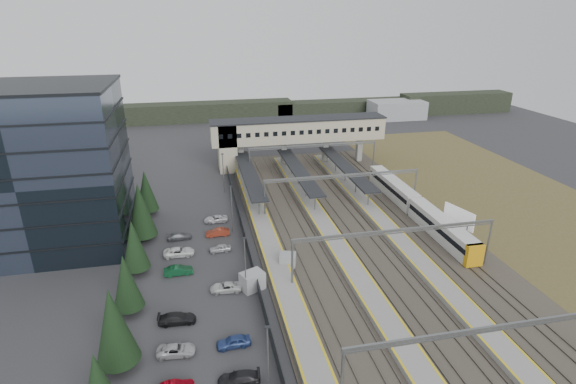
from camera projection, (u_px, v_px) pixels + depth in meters
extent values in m
plane|color=#2B2B2D|center=(294.00, 257.00, 66.09)|extent=(220.00, 220.00, 0.00)
cube|color=#353E51|center=(36.00, 170.00, 65.65)|extent=(24.00, 18.00, 24.00)
cube|color=black|center=(48.00, 223.00, 68.81)|extent=(24.30, 18.30, 0.25)
cube|color=black|center=(44.00, 202.00, 67.55)|extent=(24.30, 18.30, 0.25)
cube|color=black|center=(39.00, 181.00, 66.28)|extent=(24.30, 18.30, 0.25)
cube|color=black|center=(34.00, 159.00, 65.02)|extent=(24.30, 18.30, 0.25)
cube|color=black|center=(29.00, 136.00, 63.75)|extent=(24.30, 18.30, 0.25)
cube|color=black|center=(24.00, 112.00, 62.49)|extent=(24.30, 18.30, 0.25)
cube|color=black|center=(18.00, 86.00, 61.19)|extent=(24.30, 18.30, 0.40)
cylinder|color=black|center=(120.00, 362.00, 45.26)|extent=(0.44, 0.44, 1.20)
cone|color=black|center=(114.00, 325.00, 43.60)|extent=(4.26, 4.26, 8.20)
cylinder|color=black|center=(130.00, 309.00, 53.45)|extent=(0.44, 0.44, 1.20)
cone|color=black|center=(126.00, 281.00, 52.05)|extent=(3.54, 3.54, 6.80)
cylinder|color=black|center=(138.00, 269.00, 61.63)|extent=(0.44, 0.44, 1.20)
cone|color=black|center=(134.00, 244.00, 60.19)|extent=(3.64, 3.64, 7.00)
cylinder|color=black|center=(144.00, 237.00, 70.73)|extent=(0.44, 0.44, 1.20)
cone|color=black|center=(140.00, 210.00, 69.01)|extent=(4.42, 4.42, 8.50)
cylinder|color=black|center=(149.00, 211.00, 79.82)|extent=(0.44, 0.44, 1.20)
cone|color=black|center=(146.00, 190.00, 78.35)|extent=(3.74, 3.74, 7.20)
imported|color=#B0AFB4|center=(176.00, 350.00, 46.88)|extent=(4.19, 2.23, 1.12)
imported|color=black|center=(177.00, 318.00, 51.68)|extent=(4.38, 1.92, 1.25)
imported|color=#104625|center=(178.00, 270.00, 61.31)|extent=(3.94, 1.50, 1.28)
imported|color=white|center=(179.00, 252.00, 66.14)|extent=(4.52, 2.13, 1.25)
imported|color=#53555B|center=(180.00, 236.00, 70.98)|extent=(3.94, 1.87, 1.11)
imported|color=black|center=(239.00, 378.00, 43.20)|extent=(4.23, 1.96, 1.20)
imported|color=navy|center=(234.00, 342.00, 48.01)|extent=(3.76, 1.66, 1.26)
imported|color=silver|center=(226.00, 287.00, 57.67)|extent=(4.23, 2.26, 1.13)
imported|color=#A9AAAE|center=(220.00, 248.00, 67.32)|extent=(3.31, 1.45, 1.11)
imported|color=maroon|center=(218.00, 232.00, 72.11)|extent=(3.79, 1.43, 1.24)
imported|color=silver|center=(216.00, 219.00, 76.96)|extent=(4.03, 1.86, 1.12)
cylinder|color=slate|center=(268.00, 363.00, 40.34)|extent=(0.16, 0.16, 8.00)
cube|color=black|center=(267.00, 327.00, 38.86)|extent=(0.50, 0.25, 0.15)
cylinder|color=slate|center=(245.00, 267.00, 55.80)|extent=(0.16, 0.16, 8.00)
cube|color=black|center=(244.00, 238.00, 54.32)|extent=(0.50, 0.25, 0.15)
cylinder|color=slate|center=(232.00, 209.00, 72.17)|extent=(0.16, 0.16, 8.00)
cube|color=black|center=(231.00, 186.00, 70.69)|extent=(0.50, 0.25, 0.15)
cylinder|color=slate|center=(223.00, 173.00, 88.54)|extent=(0.16, 0.16, 8.00)
cube|color=black|center=(222.00, 154.00, 87.06)|extent=(0.50, 0.25, 0.15)
cube|color=#26282B|center=(245.00, 239.00, 69.01)|extent=(0.08, 90.00, 2.00)
cube|color=gray|center=(252.00, 281.00, 57.92)|extent=(3.48, 3.10, 2.39)
cube|color=gray|center=(288.00, 260.00, 63.09)|extent=(2.67, 2.42, 2.04)
cube|color=#38342B|center=(359.00, 233.00, 72.90)|extent=(34.00, 90.00, 0.20)
cube|color=#59544C|center=(282.00, 240.00, 70.39)|extent=(0.08, 90.00, 0.14)
cube|color=#59544C|center=(291.00, 239.00, 70.67)|extent=(0.08, 90.00, 0.14)
cube|color=#59544C|center=(307.00, 237.00, 71.16)|extent=(0.08, 90.00, 0.14)
cube|color=#59544C|center=(316.00, 237.00, 71.44)|extent=(0.08, 90.00, 0.14)
cube|color=#59544C|center=(343.00, 234.00, 72.32)|extent=(0.08, 90.00, 0.14)
cube|color=#59544C|center=(352.00, 233.00, 72.59)|extent=(0.08, 90.00, 0.14)
cube|color=#59544C|center=(366.00, 232.00, 73.08)|extent=(0.08, 90.00, 0.14)
cube|color=#59544C|center=(375.00, 231.00, 73.36)|extent=(0.08, 90.00, 0.14)
cube|color=#59544C|center=(401.00, 228.00, 74.24)|extent=(0.08, 90.00, 0.14)
cube|color=#59544C|center=(409.00, 227.00, 74.52)|extent=(0.08, 90.00, 0.14)
cube|color=#59544C|center=(423.00, 226.00, 75.01)|extent=(0.08, 90.00, 0.14)
cube|color=#59544C|center=(431.00, 225.00, 75.29)|extent=(0.08, 90.00, 0.14)
cube|color=gray|center=(268.00, 240.00, 69.89)|extent=(3.20, 82.00, 0.90)
cube|color=gold|center=(259.00, 239.00, 69.44)|extent=(0.25, 82.00, 0.02)
cube|color=gold|center=(277.00, 237.00, 70.00)|extent=(0.25, 82.00, 0.02)
cube|color=gray|center=(330.00, 234.00, 71.81)|extent=(3.20, 82.00, 0.90)
cube|color=gold|center=(321.00, 233.00, 71.37)|extent=(0.25, 82.00, 0.02)
cube|color=gold|center=(338.00, 231.00, 71.92)|extent=(0.25, 82.00, 0.02)
cube|color=gray|center=(388.00, 229.00, 73.74)|extent=(3.20, 82.00, 0.90)
cube|color=gold|center=(380.00, 227.00, 73.29)|extent=(0.25, 82.00, 0.02)
cube|color=gold|center=(396.00, 225.00, 73.85)|extent=(0.25, 82.00, 0.02)
cube|color=black|center=(249.00, 173.00, 88.59)|extent=(3.00, 30.00, 0.25)
cube|color=slate|center=(249.00, 174.00, 88.64)|extent=(3.10, 30.00, 0.12)
cylinder|color=slate|center=(259.00, 206.00, 77.36)|extent=(0.20, 0.20, 3.10)
cylinder|color=slate|center=(254.00, 193.00, 83.27)|extent=(0.20, 0.20, 3.10)
cylinder|color=slate|center=(249.00, 181.00, 89.18)|extent=(0.20, 0.20, 3.10)
cylinder|color=slate|center=(245.00, 171.00, 95.09)|extent=(0.20, 0.20, 3.10)
cylinder|color=slate|center=(242.00, 161.00, 101.00)|extent=(0.20, 0.20, 3.10)
cube|color=black|center=(298.00, 170.00, 90.51)|extent=(3.00, 30.00, 0.25)
cube|color=slate|center=(298.00, 171.00, 90.57)|extent=(3.10, 30.00, 0.12)
cylinder|color=slate|center=(315.00, 202.00, 79.28)|extent=(0.20, 0.20, 3.10)
cylinder|color=slate|center=(306.00, 189.00, 85.19)|extent=(0.20, 0.20, 3.10)
cylinder|color=slate|center=(298.00, 177.00, 91.10)|extent=(0.20, 0.20, 3.10)
cylinder|color=slate|center=(292.00, 167.00, 97.01)|extent=(0.20, 0.20, 3.10)
cylinder|color=slate|center=(285.00, 159.00, 102.93)|extent=(0.20, 0.20, 3.10)
cube|color=black|center=(346.00, 167.00, 92.44)|extent=(3.00, 30.00, 0.25)
cube|color=slate|center=(346.00, 167.00, 92.49)|extent=(3.10, 30.00, 0.12)
cylinder|color=slate|center=(368.00, 197.00, 81.20)|extent=(0.20, 0.20, 3.10)
cylinder|color=slate|center=(356.00, 185.00, 87.12)|extent=(0.20, 0.20, 3.10)
cylinder|color=slate|center=(345.00, 174.00, 93.03)|extent=(0.20, 0.20, 3.10)
cylinder|color=slate|center=(336.00, 164.00, 98.94)|extent=(0.20, 0.20, 3.10)
cylinder|color=slate|center=(327.00, 156.00, 104.85)|extent=(0.20, 0.20, 3.10)
cube|color=#B4AD8E|center=(299.00, 130.00, 103.17)|extent=(40.00, 6.00, 5.00)
cube|color=black|center=(299.00, 119.00, 102.23)|extent=(40.40, 6.40, 0.30)
cube|color=#B4AD8E|center=(227.00, 146.00, 101.10)|extent=(4.00, 6.00, 11.00)
cube|color=black|center=(221.00, 137.00, 96.92)|extent=(1.00, 0.06, 1.00)
cube|color=black|center=(230.00, 136.00, 97.31)|extent=(1.00, 0.06, 1.00)
cube|color=black|center=(239.00, 136.00, 97.69)|extent=(1.00, 0.06, 1.00)
cube|color=black|center=(248.00, 135.00, 98.08)|extent=(1.00, 0.06, 1.00)
cube|color=black|center=(257.00, 135.00, 98.46)|extent=(1.00, 0.06, 1.00)
cube|color=black|center=(266.00, 134.00, 98.85)|extent=(1.00, 0.06, 1.00)
cube|color=black|center=(275.00, 134.00, 99.23)|extent=(1.00, 0.06, 1.00)
cube|color=black|center=(284.00, 133.00, 99.62)|extent=(1.00, 0.06, 1.00)
cube|color=black|center=(293.00, 133.00, 100.00)|extent=(1.00, 0.06, 1.00)
cube|color=black|center=(302.00, 133.00, 100.39)|extent=(1.00, 0.06, 1.00)
cube|color=black|center=(310.00, 132.00, 100.77)|extent=(1.00, 0.06, 1.00)
cube|color=black|center=(319.00, 132.00, 101.16)|extent=(1.00, 0.06, 1.00)
cube|color=black|center=(327.00, 131.00, 101.54)|extent=(1.00, 0.06, 1.00)
cube|color=black|center=(336.00, 131.00, 101.93)|extent=(1.00, 0.06, 1.00)
cube|color=black|center=(344.00, 130.00, 102.31)|extent=(1.00, 0.06, 1.00)
cube|color=black|center=(353.00, 130.00, 102.69)|extent=(1.00, 0.06, 1.00)
cube|color=black|center=(361.00, 129.00, 103.08)|extent=(1.00, 0.06, 1.00)
cube|color=black|center=(369.00, 129.00, 103.46)|extent=(1.00, 0.06, 1.00)
cube|color=black|center=(377.00, 129.00, 103.85)|extent=(1.00, 0.06, 1.00)
cube|color=gray|center=(234.00, 157.00, 102.31)|extent=(1.20, 1.60, 6.00)
cube|color=gray|center=(241.00, 156.00, 102.60)|extent=(1.20, 1.60, 6.00)
cube|color=gray|center=(284.00, 154.00, 104.52)|extent=(1.20, 1.60, 6.00)
cube|color=gray|center=(325.00, 151.00, 106.45)|extent=(1.20, 1.60, 6.00)
cube|color=gray|center=(359.00, 149.00, 108.08)|extent=(1.20, 1.60, 6.00)
cylinder|color=slate|center=(342.00, 382.00, 38.95)|extent=(0.28, 0.28, 7.00)
cube|color=slate|center=(492.00, 328.00, 40.35)|extent=(28.40, 0.25, 0.35)
cube|color=slate|center=(491.00, 331.00, 40.50)|extent=(28.40, 0.12, 0.12)
cylinder|color=slate|center=(292.00, 265.00, 57.14)|extent=(0.28, 0.28, 7.00)
cylinder|color=slate|center=(488.00, 243.00, 62.52)|extent=(0.28, 0.28, 7.00)
cube|color=slate|center=(397.00, 230.00, 58.54)|extent=(28.40, 0.25, 0.35)
cube|color=slate|center=(397.00, 233.00, 58.69)|extent=(28.40, 0.12, 0.12)
cylinder|color=slate|center=(265.00, 200.00, 77.14)|extent=(0.28, 0.28, 7.00)
cylinder|color=slate|center=(415.00, 188.00, 82.53)|extent=(0.28, 0.28, 7.00)
cube|color=slate|center=(343.00, 175.00, 78.55)|extent=(28.40, 0.25, 0.35)
cube|color=slate|center=(343.00, 177.00, 78.69)|extent=(28.40, 0.12, 0.12)
cylinder|color=slate|center=(250.00, 165.00, 95.33)|extent=(0.28, 0.28, 7.00)
cylinder|color=slate|center=(374.00, 157.00, 100.72)|extent=(0.28, 0.28, 7.00)
cube|color=slate|center=(314.00, 145.00, 96.74)|extent=(28.40, 0.25, 0.35)
cube|color=slate|center=(314.00, 147.00, 96.88)|extent=(28.40, 0.12, 0.12)
cube|color=beige|center=(442.00, 228.00, 70.54)|extent=(2.56, 17.66, 3.29)
cube|color=black|center=(442.00, 226.00, 70.41)|extent=(2.61, 17.06, 0.82)
cube|color=slate|center=(441.00, 236.00, 71.07)|extent=(2.19, 16.26, 0.46)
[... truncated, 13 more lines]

